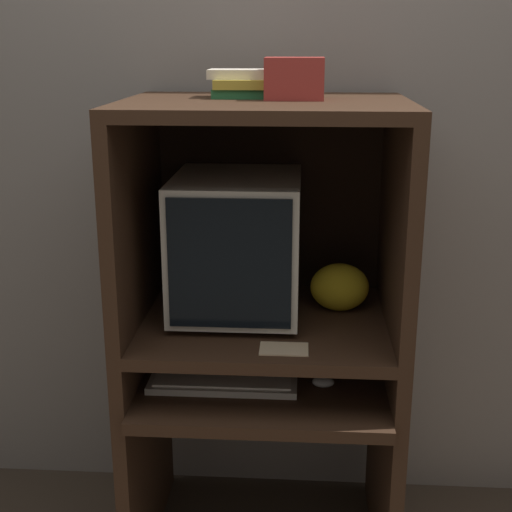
{
  "coord_description": "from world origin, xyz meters",
  "views": [
    {
      "loc": [
        0.11,
        -1.69,
        1.61
      ],
      "look_at": [
        -0.03,
        0.32,
        1.0
      ],
      "focal_mm": 50.0,
      "sensor_mm": 36.0,
      "label": 1
    }
  ],
  "objects_px": {
    "mouse": "(323,382)",
    "book_stack": "(248,84)",
    "snack_bag": "(340,287)",
    "storage_box": "(294,78)",
    "crt_monitor": "(237,243)",
    "keyboard": "(223,382)"
  },
  "relations": [
    {
      "from": "crt_monitor",
      "to": "book_stack",
      "type": "xyz_separation_m",
      "value": [
        0.03,
        0.03,
        0.47
      ]
    },
    {
      "from": "keyboard",
      "to": "snack_bag",
      "type": "relative_size",
      "value": 2.42
    },
    {
      "from": "crt_monitor",
      "to": "keyboard",
      "type": "height_order",
      "value": "crt_monitor"
    },
    {
      "from": "crt_monitor",
      "to": "mouse",
      "type": "distance_m",
      "value": 0.49
    },
    {
      "from": "mouse",
      "to": "storage_box",
      "type": "distance_m",
      "value": 0.88
    },
    {
      "from": "book_stack",
      "to": "storage_box",
      "type": "relative_size",
      "value": 1.35
    },
    {
      "from": "mouse",
      "to": "book_stack",
      "type": "relative_size",
      "value": 0.3
    },
    {
      "from": "keyboard",
      "to": "mouse",
      "type": "distance_m",
      "value": 0.3
    },
    {
      "from": "keyboard",
      "to": "mouse",
      "type": "xyz_separation_m",
      "value": [
        0.3,
        0.02,
        0.0
      ]
    },
    {
      "from": "crt_monitor",
      "to": "keyboard",
      "type": "relative_size",
      "value": 1.03
    },
    {
      "from": "crt_monitor",
      "to": "mouse",
      "type": "xyz_separation_m",
      "value": [
        0.27,
        -0.15,
        -0.38
      ]
    },
    {
      "from": "mouse",
      "to": "book_stack",
      "type": "bearing_deg",
      "value": 142.31
    },
    {
      "from": "keyboard",
      "to": "book_stack",
      "type": "bearing_deg",
      "value": 72.72
    },
    {
      "from": "keyboard",
      "to": "storage_box",
      "type": "distance_m",
      "value": 0.9
    },
    {
      "from": "crt_monitor",
      "to": "storage_box",
      "type": "distance_m",
      "value": 0.52
    },
    {
      "from": "book_stack",
      "to": "snack_bag",
      "type": "bearing_deg",
      "value": 0.8
    },
    {
      "from": "keyboard",
      "to": "snack_bag",
      "type": "bearing_deg",
      "value": 30.33
    },
    {
      "from": "keyboard",
      "to": "storage_box",
      "type": "height_order",
      "value": "storage_box"
    },
    {
      "from": "mouse",
      "to": "book_stack",
      "type": "distance_m",
      "value": 0.9
    },
    {
      "from": "book_stack",
      "to": "storage_box",
      "type": "bearing_deg",
      "value": -23.4
    },
    {
      "from": "snack_bag",
      "to": "storage_box",
      "type": "height_order",
      "value": "storage_box"
    },
    {
      "from": "storage_box",
      "to": "keyboard",
      "type": "bearing_deg",
      "value": -144.45
    }
  ]
}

